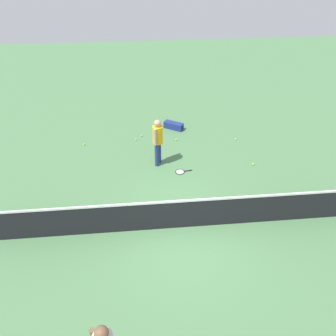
{
  "coord_description": "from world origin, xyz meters",
  "views": [
    {
      "loc": [
        0.96,
        6.34,
        6.49
      ],
      "look_at": [
        0.19,
        -1.57,
        0.9
      ],
      "focal_mm": 35.04,
      "sensor_mm": 36.0,
      "label": 1
    }
  ],
  "objects_px": {
    "tennis_racket_near_player": "(181,172)",
    "tennis_ball_baseline": "(236,139)",
    "player_near_side": "(158,139)",
    "tennis_ball_stray_right": "(84,144)",
    "tennis_ball_midcourt": "(253,164)",
    "tennis_ball_stray_left": "(142,136)",
    "equipment_bag": "(174,126)",
    "tennis_ball_near_player": "(136,139)",
    "tennis_ball_by_net": "(176,140)"
  },
  "relations": [
    {
      "from": "tennis_racket_near_player",
      "to": "tennis_ball_baseline",
      "type": "bearing_deg",
      "value": -141.52
    },
    {
      "from": "player_near_side",
      "to": "tennis_ball_stray_right",
      "type": "distance_m",
      "value": 3.28
    },
    {
      "from": "tennis_ball_midcourt",
      "to": "tennis_ball_stray_right",
      "type": "distance_m",
      "value": 6.32
    },
    {
      "from": "tennis_racket_near_player",
      "to": "tennis_ball_baseline",
      "type": "height_order",
      "value": "tennis_ball_baseline"
    },
    {
      "from": "tennis_ball_stray_left",
      "to": "tennis_ball_stray_right",
      "type": "relative_size",
      "value": 1.0
    },
    {
      "from": "player_near_side",
      "to": "tennis_ball_baseline",
      "type": "height_order",
      "value": "player_near_side"
    },
    {
      "from": "tennis_ball_stray_right",
      "to": "equipment_bag",
      "type": "distance_m",
      "value": 3.71
    },
    {
      "from": "tennis_ball_baseline",
      "to": "tennis_ball_stray_left",
      "type": "bearing_deg",
      "value": -9.92
    },
    {
      "from": "tennis_ball_near_player",
      "to": "tennis_ball_midcourt",
      "type": "height_order",
      "value": "same"
    },
    {
      "from": "tennis_ball_by_net",
      "to": "equipment_bag",
      "type": "xyz_separation_m",
      "value": [
        -0.04,
        -0.94,
        0.11
      ]
    },
    {
      "from": "tennis_racket_near_player",
      "to": "tennis_ball_stray_right",
      "type": "distance_m",
      "value": 4.04
    },
    {
      "from": "tennis_ball_midcourt",
      "to": "tennis_ball_stray_left",
      "type": "xyz_separation_m",
      "value": [
        3.81,
        -2.39,
        0.0
      ]
    },
    {
      "from": "tennis_racket_near_player",
      "to": "player_near_side",
      "type": "bearing_deg",
      "value": -38.26
    },
    {
      "from": "tennis_racket_near_player",
      "to": "tennis_ball_stray_left",
      "type": "bearing_deg",
      "value": -64.25
    },
    {
      "from": "tennis_ball_near_player",
      "to": "tennis_ball_midcourt",
      "type": "bearing_deg",
      "value": 152.32
    },
    {
      "from": "tennis_ball_stray_right",
      "to": "tennis_racket_near_player",
      "type": "bearing_deg",
      "value": 148.75
    },
    {
      "from": "tennis_ball_by_net",
      "to": "tennis_ball_baseline",
      "type": "xyz_separation_m",
      "value": [
        -2.34,
        0.2,
        0.0
      ]
    },
    {
      "from": "tennis_ball_near_player",
      "to": "tennis_ball_by_net",
      "type": "bearing_deg",
      "value": 173.7
    },
    {
      "from": "tennis_ball_stray_left",
      "to": "tennis_ball_near_player",
      "type": "bearing_deg",
      "value": 50.11
    },
    {
      "from": "tennis_ball_near_player",
      "to": "tennis_ball_stray_left",
      "type": "bearing_deg",
      "value": -129.89
    },
    {
      "from": "tennis_racket_near_player",
      "to": "tennis_ball_baseline",
      "type": "xyz_separation_m",
      "value": [
        -2.43,
        -1.93,
        0.02
      ]
    },
    {
      "from": "tennis_ball_near_player",
      "to": "equipment_bag",
      "type": "height_order",
      "value": "equipment_bag"
    },
    {
      "from": "tennis_ball_by_net",
      "to": "tennis_ball_stray_right",
      "type": "height_order",
      "value": "same"
    },
    {
      "from": "tennis_racket_near_player",
      "to": "tennis_ball_by_net",
      "type": "bearing_deg",
      "value": -92.44
    },
    {
      "from": "tennis_racket_near_player",
      "to": "tennis_ball_stray_right",
      "type": "relative_size",
      "value": 9.09
    },
    {
      "from": "tennis_ball_baseline",
      "to": "tennis_racket_near_player",
      "type": "bearing_deg",
      "value": 38.48
    },
    {
      "from": "player_near_side",
      "to": "equipment_bag",
      "type": "bearing_deg",
      "value": -108.81
    },
    {
      "from": "tennis_ball_stray_left",
      "to": "tennis_ball_stray_right",
      "type": "height_order",
      "value": "same"
    },
    {
      "from": "player_near_side",
      "to": "tennis_ball_near_player",
      "type": "relative_size",
      "value": 25.76
    },
    {
      "from": "player_near_side",
      "to": "equipment_bag",
      "type": "xyz_separation_m",
      "value": [
        -0.85,
        -2.5,
        -0.87
      ]
    },
    {
      "from": "tennis_ball_by_net",
      "to": "equipment_bag",
      "type": "bearing_deg",
      "value": -92.26
    },
    {
      "from": "tennis_ball_by_net",
      "to": "tennis_ball_baseline",
      "type": "bearing_deg",
      "value": 175.2
    },
    {
      "from": "tennis_ball_near_player",
      "to": "tennis_ball_by_net",
      "type": "relative_size",
      "value": 1.0
    },
    {
      "from": "tennis_ball_stray_right",
      "to": "equipment_bag",
      "type": "xyz_separation_m",
      "value": [
        -3.58,
        -0.97,
        0.11
      ]
    },
    {
      "from": "tennis_ball_midcourt",
      "to": "tennis_ball_stray_right",
      "type": "bearing_deg",
      "value": -17.66
    },
    {
      "from": "tennis_ball_midcourt",
      "to": "tennis_ball_stray_right",
      "type": "xyz_separation_m",
      "value": [
        6.03,
        -1.92,
        0.0
      ]
    },
    {
      "from": "tennis_racket_near_player",
      "to": "tennis_ball_stray_right",
      "type": "height_order",
      "value": "tennis_ball_stray_right"
    },
    {
      "from": "tennis_ball_near_player",
      "to": "tennis_ball_stray_left",
      "type": "relative_size",
      "value": 1.0
    },
    {
      "from": "tennis_ball_stray_right",
      "to": "tennis_ball_midcourt",
      "type": "bearing_deg",
      "value": 162.34
    },
    {
      "from": "tennis_ball_baseline",
      "to": "equipment_bag",
      "type": "bearing_deg",
      "value": -26.34
    },
    {
      "from": "tennis_racket_near_player",
      "to": "equipment_bag",
      "type": "height_order",
      "value": "equipment_bag"
    },
    {
      "from": "tennis_ball_stray_right",
      "to": "equipment_bag",
      "type": "relative_size",
      "value": 0.08
    },
    {
      "from": "tennis_ball_midcourt",
      "to": "tennis_ball_baseline",
      "type": "relative_size",
      "value": 1.0
    },
    {
      "from": "tennis_ball_by_net",
      "to": "tennis_ball_baseline",
      "type": "relative_size",
      "value": 1.0
    },
    {
      "from": "tennis_ball_baseline",
      "to": "tennis_ball_stray_right",
      "type": "height_order",
      "value": "same"
    },
    {
      "from": "tennis_ball_stray_left",
      "to": "player_near_side",
      "type": "bearing_deg",
      "value": 104.49
    },
    {
      "from": "equipment_bag",
      "to": "tennis_ball_near_player",
      "type": "bearing_deg",
      "value": 25.75
    },
    {
      "from": "player_near_side",
      "to": "tennis_racket_near_player",
      "type": "bearing_deg",
      "value": 141.74
    },
    {
      "from": "player_near_side",
      "to": "tennis_ball_stray_right",
      "type": "height_order",
      "value": "player_near_side"
    },
    {
      "from": "tennis_ball_midcourt",
      "to": "tennis_ball_near_player",
      "type": "bearing_deg",
      "value": -27.68
    }
  ]
}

